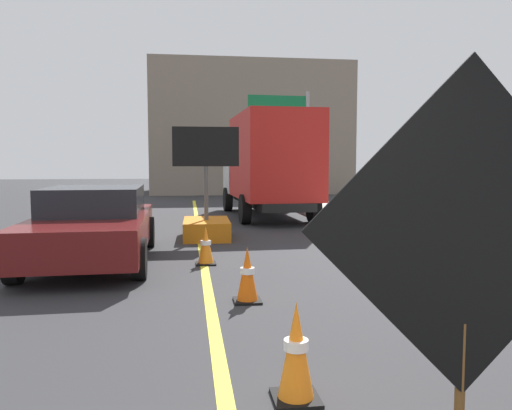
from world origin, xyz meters
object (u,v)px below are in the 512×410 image
(roadwork_sign, at_px, (466,237))
(arrow_board_trailer, at_px, (206,218))
(box_truck, at_px, (268,163))
(traffic_cone_far_lane, at_px, (206,246))
(highway_guide_sign, at_px, (290,127))
(traffic_cone_mid_lane, at_px, (247,275))
(pickup_car, at_px, (94,224))
(traffic_cone_near_sign, at_px, (296,352))

(roadwork_sign, relative_size, arrow_board_trailer, 0.86)
(arrow_board_trailer, relative_size, box_truck, 0.41)
(traffic_cone_far_lane, bearing_deg, highway_guide_sign, 71.97)
(traffic_cone_mid_lane, bearing_deg, arrow_board_trailer, 93.28)
(roadwork_sign, distance_m, pickup_car, 7.90)
(pickup_car, bearing_deg, traffic_cone_far_lane, -14.15)
(roadwork_sign, distance_m, traffic_cone_mid_lane, 4.38)
(traffic_cone_near_sign, bearing_deg, roadwork_sign, -70.38)
(highway_guide_sign, distance_m, traffic_cone_mid_lane, 16.25)
(box_truck, bearing_deg, highway_guide_sign, 70.78)
(pickup_car, bearing_deg, box_truck, 58.31)
(box_truck, relative_size, traffic_cone_near_sign, 8.55)
(pickup_car, bearing_deg, traffic_cone_mid_lane, -50.70)
(box_truck, height_order, traffic_cone_near_sign, box_truck)
(highway_guide_sign, xyz_separation_m, traffic_cone_near_sign, (-3.72, -18.27, -3.04))
(traffic_cone_mid_lane, relative_size, traffic_cone_far_lane, 1.06)
(roadwork_sign, distance_m, traffic_cone_near_sign, 1.87)
(traffic_cone_mid_lane, bearing_deg, pickup_car, 129.30)
(traffic_cone_mid_lane, bearing_deg, traffic_cone_far_lane, 100.19)
(arrow_board_trailer, distance_m, traffic_cone_far_lane, 3.21)
(roadwork_sign, xyz_separation_m, traffic_cone_near_sign, (-0.51, 1.43, -1.09))
(traffic_cone_near_sign, bearing_deg, traffic_cone_mid_lane, 91.00)
(highway_guide_sign, bearing_deg, traffic_cone_mid_lane, -103.65)
(traffic_cone_near_sign, distance_m, traffic_cone_far_lane, 5.33)
(arrow_board_trailer, height_order, box_truck, box_truck)
(pickup_car, height_order, traffic_cone_far_lane, pickup_car)
(arrow_board_trailer, distance_m, traffic_cone_mid_lane, 5.75)
(arrow_board_trailer, xyz_separation_m, traffic_cone_far_lane, (-0.13, -3.20, -0.14))
(roadwork_sign, xyz_separation_m, traffic_cone_mid_lane, (-0.56, 4.20, -1.11))
(highway_guide_sign, relative_size, traffic_cone_near_sign, 6.47)
(highway_guide_sign, distance_m, traffic_cone_far_lane, 13.98)
(pickup_car, bearing_deg, traffic_cone_near_sign, -66.37)
(pickup_car, relative_size, traffic_cone_mid_lane, 6.46)
(arrow_board_trailer, distance_m, highway_guide_sign, 10.99)
(roadwork_sign, relative_size, highway_guide_sign, 0.47)
(highway_guide_sign, height_order, traffic_cone_near_sign, highway_guide_sign)
(box_truck, distance_m, highway_guide_sign, 5.84)
(highway_guide_sign, height_order, traffic_cone_far_lane, highway_guide_sign)
(arrow_board_trailer, height_order, traffic_cone_mid_lane, arrow_board_trailer)
(pickup_car, relative_size, traffic_cone_far_lane, 6.83)
(traffic_cone_mid_lane, height_order, traffic_cone_far_lane, traffic_cone_mid_lane)
(roadwork_sign, xyz_separation_m, pickup_car, (-3.06, 7.25, -0.77))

